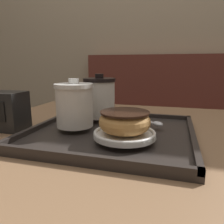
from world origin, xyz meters
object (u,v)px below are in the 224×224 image
at_px(coffee_cup_rear, 100,97).
at_px(napkin_dispenser, 5,111).
at_px(spoon, 152,122).
at_px(coffee_cup_front, 74,105).
at_px(donut_chocolate_glazed, 125,121).

height_order(coffee_cup_rear, napkin_dispenser, coffee_cup_rear).
relative_size(coffee_cup_rear, spoon, 1.02).
bearing_deg(spoon, coffee_cup_front, -109.53).
xyz_separation_m(coffee_cup_rear, donut_chocolate_glazed, (0.12, -0.17, -0.02)).
distance_m(coffee_cup_rear, napkin_dispenser, 0.28).
bearing_deg(coffee_cup_rear, coffee_cup_front, -103.70).
bearing_deg(coffee_cup_rear, donut_chocolate_glazed, -55.21).
distance_m(coffee_cup_rear, donut_chocolate_glazed, 0.21).
distance_m(coffee_cup_rear, spoon, 0.18).
height_order(coffee_cup_rear, donut_chocolate_glazed, coffee_cup_rear).
bearing_deg(coffee_cup_front, donut_chocolate_glazed, -19.73).
xyz_separation_m(coffee_cup_front, napkin_dispenser, (-0.21, -0.01, -0.03)).
bearing_deg(coffee_cup_front, napkin_dispenser, -177.42).
bearing_deg(napkin_dispenser, donut_chocolate_glazed, -6.75).
bearing_deg(spoon, coffee_cup_rear, -144.52).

